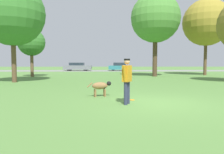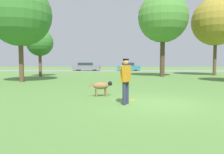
{
  "view_description": "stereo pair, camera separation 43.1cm",
  "coord_description": "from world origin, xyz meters",
  "px_view_note": "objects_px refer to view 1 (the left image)",
  "views": [
    {
      "loc": [
        -1.73,
        -7.78,
        1.49
      ],
      "look_at": [
        -1.57,
        0.64,
        0.9
      ],
      "focal_mm": 35.0,
      "sensor_mm": 36.0,
      "label": 1
    },
    {
      "loc": [
        -1.3,
        -7.78,
        1.49
      ],
      "look_at": [
        -1.57,
        0.64,
        0.9
      ],
      "focal_mm": 35.0,
      "sensor_mm": 36.0,
      "label": 2
    }
  ],
  "objects_px": {
    "tree_far_left": "(31,43)",
    "tree_near_left": "(12,14)",
    "frisbee": "(132,100)",
    "parked_car_grey": "(77,67)",
    "person": "(127,77)",
    "tree_far_right": "(206,23)",
    "parked_car_teal": "(120,67)",
    "dog": "(101,86)",
    "tree_mid_center": "(155,18)"
  },
  "relations": [
    {
      "from": "frisbee",
      "to": "tree_far_right",
      "type": "distance_m",
      "value": 19.54
    },
    {
      "from": "frisbee",
      "to": "tree_near_left",
      "type": "distance_m",
      "value": 11.9
    },
    {
      "from": "dog",
      "to": "frisbee",
      "type": "height_order",
      "value": "dog"
    },
    {
      "from": "tree_near_left",
      "to": "person",
      "type": "bearing_deg",
      "value": -48.35
    },
    {
      "from": "tree_mid_center",
      "to": "tree_near_left",
      "type": "distance_m",
      "value": 13.23
    },
    {
      "from": "tree_far_left",
      "to": "dog",
      "type": "bearing_deg",
      "value": -60.28
    },
    {
      "from": "dog",
      "to": "parked_car_teal",
      "type": "relative_size",
      "value": 0.27
    },
    {
      "from": "tree_far_left",
      "to": "tree_far_right",
      "type": "bearing_deg",
      "value": 6.26
    },
    {
      "from": "tree_near_left",
      "to": "tree_far_right",
      "type": "relative_size",
      "value": 0.86
    },
    {
      "from": "tree_near_left",
      "to": "tree_mid_center",
      "type": "bearing_deg",
      "value": 28.32
    },
    {
      "from": "person",
      "to": "frisbee",
      "type": "relative_size",
      "value": 7.82
    },
    {
      "from": "parked_car_grey",
      "to": "parked_car_teal",
      "type": "bearing_deg",
      "value": 4.48
    },
    {
      "from": "parked_car_grey",
      "to": "parked_car_teal",
      "type": "relative_size",
      "value": 1.18
    },
    {
      "from": "person",
      "to": "frisbee",
      "type": "xyz_separation_m",
      "value": [
        0.28,
        0.82,
        -0.93
      ]
    },
    {
      "from": "tree_far_right",
      "to": "parked_car_teal",
      "type": "height_order",
      "value": "tree_far_right"
    },
    {
      "from": "tree_far_left",
      "to": "tree_mid_center",
      "type": "relative_size",
      "value": 0.57
    },
    {
      "from": "frisbee",
      "to": "parked_car_teal",
      "type": "relative_size",
      "value": 0.05
    },
    {
      "from": "frisbee",
      "to": "parked_car_grey",
      "type": "xyz_separation_m",
      "value": [
        -5.99,
        28.08,
        0.66
      ]
    },
    {
      "from": "frisbee",
      "to": "tree_mid_center",
      "type": "xyz_separation_m",
      "value": [
        3.87,
        13.84,
        5.87
      ]
    },
    {
      "from": "dog",
      "to": "tree_far_right",
      "type": "xyz_separation_m",
      "value": [
        11.17,
        14.89,
        5.35
      ]
    },
    {
      "from": "tree_near_left",
      "to": "frisbee",
      "type": "bearing_deg",
      "value": -44.4
    },
    {
      "from": "tree_near_left",
      "to": "parked_car_teal",
      "type": "height_order",
      "value": "tree_near_left"
    },
    {
      "from": "tree_far_left",
      "to": "parked_car_teal",
      "type": "bearing_deg",
      "value": 56.56
    },
    {
      "from": "frisbee",
      "to": "tree_far_right",
      "type": "relative_size",
      "value": 0.02
    },
    {
      "from": "tree_near_left",
      "to": "tree_far_right",
      "type": "xyz_separation_m",
      "value": [
        17.68,
        8.21,
        0.89
      ]
    },
    {
      "from": "dog",
      "to": "tree_far_left",
      "type": "relative_size",
      "value": 0.22
    },
    {
      "from": "frisbee",
      "to": "parked_car_grey",
      "type": "height_order",
      "value": "parked_car_grey"
    },
    {
      "from": "parked_car_teal",
      "to": "tree_mid_center",
      "type": "bearing_deg",
      "value": -77.88
    },
    {
      "from": "frisbee",
      "to": "parked_car_teal",
      "type": "xyz_separation_m",
      "value": [
        1.11,
        28.44,
        0.66
      ]
    },
    {
      "from": "tree_far_left",
      "to": "parked_car_grey",
      "type": "xyz_separation_m",
      "value": [
        2.59,
        14.31,
        -2.74
      ]
    },
    {
      "from": "dog",
      "to": "tree_mid_center",
      "type": "height_order",
      "value": "tree_mid_center"
    },
    {
      "from": "tree_near_left",
      "to": "parked_car_teal",
      "type": "bearing_deg",
      "value": 66.99
    },
    {
      "from": "person",
      "to": "parked_car_teal",
      "type": "bearing_deg",
      "value": 21.88
    },
    {
      "from": "tree_far_right",
      "to": "parked_car_teal",
      "type": "distance_m",
      "value": 16.25
    },
    {
      "from": "parked_car_grey",
      "to": "tree_far_right",
      "type": "bearing_deg",
      "value": -36.06
    },
    {
      "from": "frisbee",
      "to": "tree_far_left",
      "type": "height_order",
      "value": "tree_far_left"
    },
    {
      "from": "dog",
      "to": "frisbee",
      "type": "bearing_deg",
      "value": -52.32
    },
    {
      "from": "dog",
      "to": "tree_mid_center",
      "type": "xyz_separation_m",
      "value": [
        5.11,
        12.94,
        5.43
      ]
    },
    {
      "from": "person",
      "to": "parked_car_teal",
      "type": "height_order",
      "value": "person"
    },
    {
      "from": "dog",
      "to": "tree_far_left",
      "type": "xyz_separation_m",
      "value": [
        -7.34,
        12.86,
        2.96
      ]
    },
    {
      "from": "tree_mid_center",
      "to": "tree_far_right",
      "type": "distance_m",
      "value": 6.37
    },
    {
      "from": "tree_far_right",
      "to": "tree_mid_center",
      "type": "bearing_deg",
      "value": -162.16
    },
    {
      "from": "dog",
      "to": "tree_mid_center",
      "type": "distance_m",
      "value": 14.93
    },
    {
      "from": "tree_far_right",
      "to": "parked_car_teal",
      "type": "bearing_deg",
      "value": 124.92
    },
    {
      "from": "frisbee",
      "to": "tree_near_left",
      "type": "relative_size",
      "value": 0.03
    },
    {
      "from": "parked_car_grey",
      "to": "person",
      "type": "bearing_deg",
      "value": -77.23
    },
    {
      "from": "dog",
      "to": "parked_car_teal",
      "type": "height_order",
      "value": "parked_car_teal"
    },
    {
      "from": "tree_far_left",
      "to": "tree_near_left",
      "type": "height_order",
      "value": "tree_near_left"
    },
    {
      "from": "person",
      "to": "frisbee",
      "type": "distance_m",
      "value": 1.27
    },
    {
      "from": "person",
      "to": "tree_far_left",
      "type": "bearing_deg",
      "value": 54.26
    }
  ]
}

